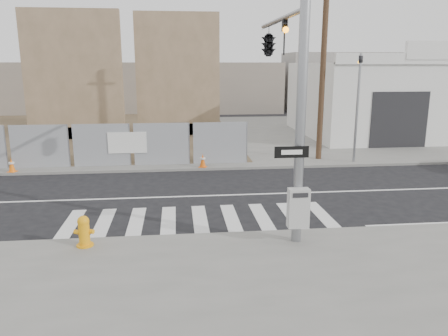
{
  "coord_description": "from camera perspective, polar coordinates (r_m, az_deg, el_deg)",
  "views": [
    {
      "loc": [
        -0.66,
        -15.67,
        4.8
      ],
      "look_at": [
        0.89,
        -1.43,
        1.4
      ],
      "focal_mm": 35.0,
      "sensor_mm": 36.0,
      "label": 1
    }
  ],
  "objects": [
    {
      "name": "utility_pole_right",
      "position": [
        22.35,
        12.87,
        14.07
      ],
      "size": [
        1.6,
        0.28,
        10.0
      ],
      "color": "#4C3423",
      "rests_on": "sidewalk_far"
    },
    {
      "name": "auto_shop",
      "position": [
        32.25,
        21.08,
        8.45
      ],
      "size": [
        12.0,
        10.2,
        5.95
      ],
      "color": "silver",
      "rests_on": "sidewalk_far"
    },
    {
      "name": "fire_hydrant",
      "position": [
        12.17,
        -17.82,
        -7.85
      ],
      "size": [
        0.58,
        0.58,
        0.84
      ],
      "rotation": [
        0.0,
        0.0,
        -0.41
      ],
      "color": "orange",
      "rests_on": "sidewalk_near"
    },
    {
      "name": "traffic_cone_d",
      "position": [
        20.4,
        -2.79,
        0.98
      ],
      "size": [
        0.44,
        0.44,
        0.65
      ],
      "rotation": [
        0.0,
        0.0,
        -0.42
      ],
      "color": "#E3570B",
      "rests_on": "sidewalk_far"
    },
    {
      "name": "concrete_wall_right",
      "position": [
        29.79,
        -5.99,
        10.55
      ],
      "size": [
        5.5,
        1.3,
        8.0
      ],
      "color": "#766147",
      "rests_on": "sidewalk_far"
    },
    {
      "name": "far_signal_pole",
      "position": [
        22.08,
        17.13,
        9.35
      ],
      "size": [
        0.16,
        0.2,
        5.6
      ],
      "color": "gray",
      "rests_on": "sidewalk_far"
    },
    {
      "name": "sidewalk_far",
      "position": [
        30.05,
        -4.88,
        4.23
      ],
      "size": [
        50.0,
        20.0,
        0.12
      ],
      "primitive_type": "cube",
      "color": "slate",
      "rests_on": "ground"
    },
    {
      "name": "concrete_wall_left",
      "position": [
        29.48,
        -18.91,
        9.88
      ],
      "size": [
        6.0,
        1.3,
        8.0
      ],
      "color": "#766147",
      "rests_on": "sidewalk_far"
    },
    {
      "name": "signal_pole",
      "position": [
        13.99,
        7.02,
        13.17
      ],
      "size": [
        0.96,
        5.87,
        7.0
      ],
      "color": "gray",
      "rests_on": "sidewalk_near"
    },
    {
      "name": "traffic_cone_c",
      "position": [
        21.66,
        -26.0,
        0.34
      ],
      "size": [
        0.42,
        0.42,
        0.64
      ],
      "rotation": [
        0.0,
        0.0,
        -0.33
      ],
      "color": "orange",
      "rests_on": "sidewalk_far"
    },
    {
      "name": "ground",
      "position": [
        16.4,
        -3.63,
        -3.69
      ],
      "size": [
        100.0,
        100.0,
        0.0
      ],
      "primitive_type": "plane",
      "color": "black",
      "rests_on": "ground"
    }
  ]
}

